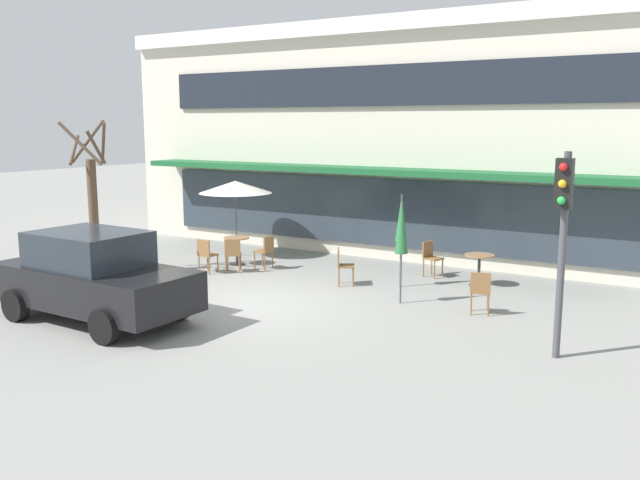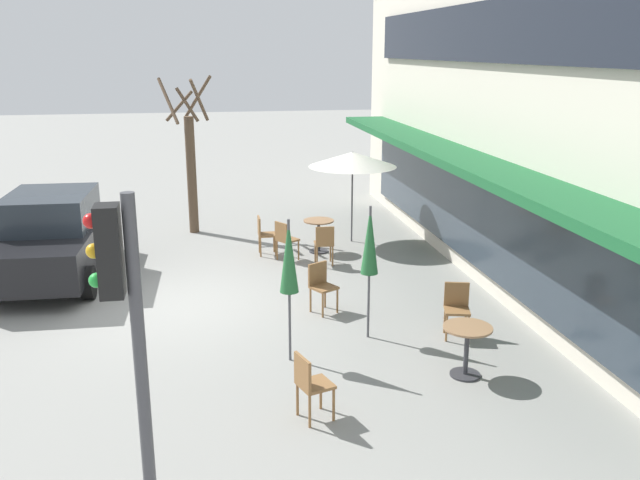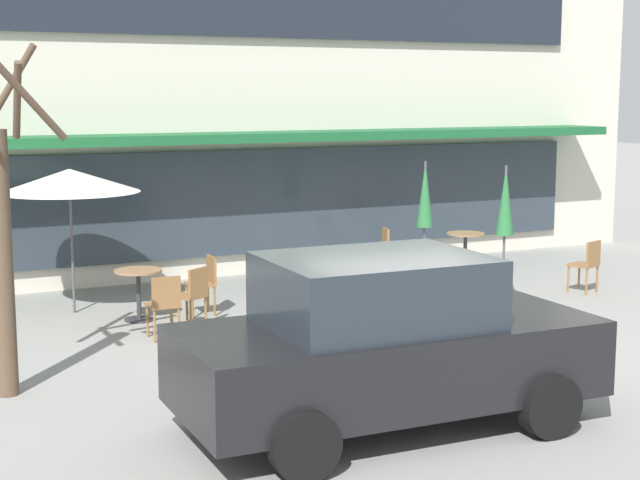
{
  "view_description": "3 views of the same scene",
  "coord_description": "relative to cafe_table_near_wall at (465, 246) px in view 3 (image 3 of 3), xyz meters",
  "views": [
    {
      "loc": [
        8.51,
        -11.21,
        3.84
      ],
      "look_at": [
        0.05,
        2.92,
        0.99
      ],
      "focal_mm": 38.0,
      "sensor_mm": 36.0,
      "label": 1
    },
    {
      "loc": [
        12.04,
        0.63,
        4.54
      ],
      "look_at": [
        -0.02,
        2.78,
        1.08
      ],
      "focal_mm": 38.0,
      "sensor_mm": 36.0,
      "label": 2
    },
    {
      "loc": [
        -6.68,
        -10.58,
        3.35
      ],
      "look_at": [
        -0.18,
        2.53,
        1.12
      ],
      "focal_mm": 55.0,
      "sensor_mm": 36.0,
      "label": 3
    }
  ],
  "objects": [
    {
      "name": "building_facade",
      "position": [
        -3.67,
        5.71,
        2.85
      ],
      "size": [
        17.78,
        9.1,
        6.74
      ],
      "color": "beige",
      "rests_on": "ground"
    },
    {
      "name": "cafe_chair_1",
      "position": [
        -5.46,
        -1.06,
        0.01
      ],
      "size": [
        0.42,
        0.42,
        0.89
      ],
      "color": "olive",
      "rests_on": "ground"
    },
    {
      "name": "patio_umbrella_corner_open",
      "position": [
        -7.22,
        -0.05,
        1.51
      ],
      "size": [
        2.1,
        2.1,
        2.2
      ],
      "color": "#4C4C51",
      "rests_on": "ground"
    },
    {
      "name": "patio_umbrella_cream_folded",
      "position": [
        -0.95,
        -2.42,
        1.11
      ],
      "size": [
        0.28,
        0.28,
        2.2
      ],
      "color": "#4C4C51",
      "rests_on": "ground"
    },
    {
      "name": "ground_plane",
      "position": [
        -3.67,
        -4.25,
        -0.52
      ],
      "size": [
        80.0,
        80.0,
        0.0
      ],
      "primitive_type": "plane",
      "color": "gray"
    },
    {
      "name": "parked_sedan",
      "position": [
        -5.59,
        -6.65,
        0.36
      ],
      "size": [
        4.26,
        2.13,
        1.76
      ],
      "color": "black",
      "rests_on": "ground"
    },
    {
      "name": "cafe_chair_5",
      "position": [
        -6.48,
        -2.27,
        0.01
      ],
      "size": [
        0.4,
        0.4,
        0.89
      ],
      "color": "olive",
      "rests_on": "ground"
    },
    {
      "name": "cafe_chair_2",
      "position": [
        -2.82,
        -1.6,
        0.01
      ],
      "size": [
        0.55,
        0.55,
        0.89
      ],
      "color": "olive",
      "rests_on": "ground"
    },
    {
      "name": "cafe_table_near_wall",
      "position": [
        0.0,
        0.0,
        0.0
      ],
      "size": [
        0.7,
        0.7,
        0.76
      ],
      "color": "#333338",
      "rests_on": "ground"
    },
    {
      "name": "cafe_chair_0",
      "position": [
        -5.93,
        -1.86,
        0.01
      ],
      "size": [
        0.55,
        0.55,
        0.89
      ],
      "color": "olive",
      "rests_on": "ground"
    },
    {
      "name": "cafe_chair_3",
      "position": [
        -1.37,
        0.38,
        0.01
      ],
      "size": [
        0.49,
        0.49,
        0.89
      ],
      "color": "olive",
      "rests_on": "ground"
    },
    {
      "name": "street_tree",
      "position": [
        -8.79,
        -3.86,
        1.29
      ],
      "size": [
        1.34,
        1.34,
        3.93
      ],
      "color": "brown",
      "rests_on": "ground"
    },
    {
      "name": "patio_umbrella_green_folded",
      "position": [
        -1.57,
        -1.05,
        1.11
      ],
      "size": [
        0.28,
        0.28,
        2.2
      ],
      "color": "#4C4C51",
      "rests_on": "ground"
    },
    {
      "name": "cafe_table_streetside",
      "position": [
        -6.48,
        -1.0,
        0.0
      ],
      "size": [
        0.7,
        0.7,
        0.76
      ],
      "color": "#333338",
      "rests_on": "ground"
    },
    {
      "name": "cafe_chair_4",
      "position": [
        0.79,
        -2.4,
        0.01
      ],
      "size": [
        0.51,
        0.51,
        0.89
      ],
      "color": "olive",
      "rests_on": "ground"
    }
  ]
}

